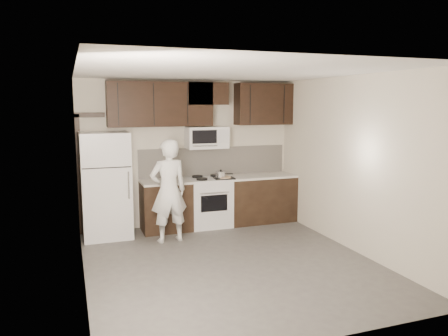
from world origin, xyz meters
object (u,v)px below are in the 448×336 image
microwave (207,138)px  refrigerator (106,185)px  person (169,191)px  stove (209,202)px

microwave → refrigerator: 2.00m
microwave → person: microwave is taller
refrigerator → stove: bearing=1.5°
stove → person: (-0.90, -0.65, 0.39)m
stove → person: person is taller
stove → microwave: size_ratio=1.24×
stove → refrigerator: (-1.85, -0.05, 0.44)m
refrigerator → person: 1.12m
refrigerator → person: size_ratio=1.06×
stove → refrigerator: size_ratio=0.52×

